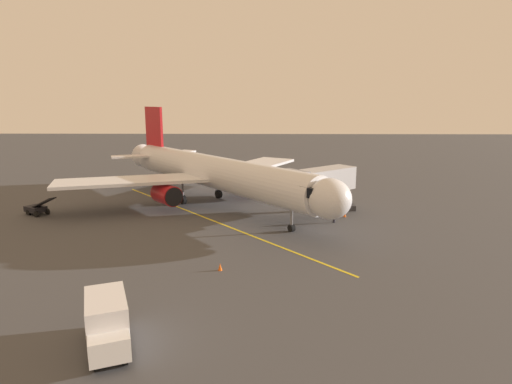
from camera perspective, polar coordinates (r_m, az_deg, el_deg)
The scene contains 9 objects.
ground_plane at distance 53.32m, azimuth -5.74°, elevation -1.57°, with size 220.00×220.00×0.00m, color #424244.
apron_lead_in_line at distance 46.76m, azimuth -6.28°, elevation -3.53°, with size 0.24×40.00×0.01m, color yellow.
airplane at distance 51.94m, azimuth -5.72°, elevation 2.57°, with size 32.14×33.77×11.50m.
jet_bridge at distance 46.75m, azimuth 7.46°, elevation 1.17°, with size 10.02×8.88×5.40m.
ground_crew_marshaller at distance 45.64m, azimuth 10.24°, elevation -2.89°, with size 0.47×0.41×1.71m.
box_truck_near_nose at distance 24.25m, azimuth -18.98°, elevation -15.97°, with size 3.54×5.00×2.62m.
belt_loader_portside at distance 53.76m, azimuth -26.84°, elevation -1.94°, with size 4.53×3.41×2.32m.
safety_cone_nose_left at distance 32.97m, azimuth -4.74°, elevation -9.78°, with size 0.32×0.32×0.55m, color #F2590F.
safety_cone_nose_right at distance 48.15m, azimuth 11.60°, elevation -2.91°, with size 0.32×0.32×0.55m, color #F2590F.
Camera 1 is at (-6.27, 51.44, 12.52)m, focal length 30.43 mm.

